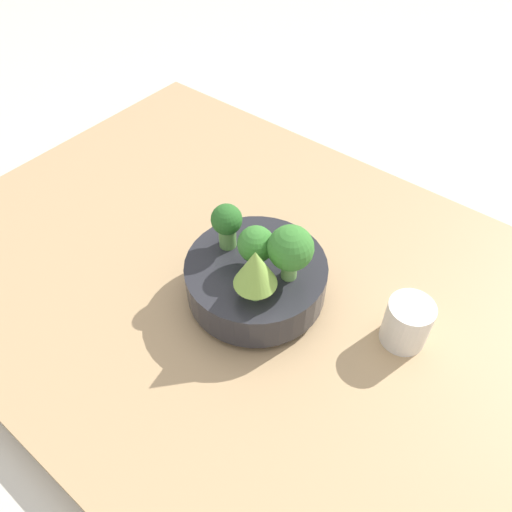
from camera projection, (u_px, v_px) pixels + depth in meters
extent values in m
plane|color=beige|center=(254.00, 297.00, 0.87)|extent=(6.00, 6.00, 0.00)
cube|color=tan|center=(254.00, 289.00, 0.85)|extent=(1.17, 0.81, 0.04)
cylinder|color=#28282D|center=(256.00, 292.00, 0.81)|extent=(0.10, 0.10, 0.01)
cylinder|color=#28282D|center=(256.00, 278.00, 0.78)|extent=(0.22, 0.22, 0.06)
cylinder|color=#7AB256|center=(255.00, 289.00, 0.71)|extent=(0.02, 0.02, 0.03)
cone|color=#84AD47|center=(255.00, 268.00, 0.68)|extent=(0.06, 0.06, 0.06)
cylinder|color=#609347|center=(256.00, 259.00, 0.75)|extent=(0.02, 0.02, 0.03)
sphere|color=#387A2D|center=(256.00, 244.00, 0.73)|extent=(0.06, 0.06, 0.06)
cylinder|color=#7AB256|center=(289.00, 268.00, 0.73)|extent=(0.02, 0.02, 0.04)
sphere|color=#387A2D|center=(291.00, 248.00, 0.70)|extent=(0.07, 0.07, 0.07)
cylinder|color=#609347|center=(228.00, 236.00, 0.78)|extent=(0.03, 0.03, 0.04)
sphere|color=#286023|center=(227.00, 219.00, 0.75)|extent=(0.05, 0.05, 0.05)
cylinder|color=silver|center=(407.00, 323.00, 0.73)|extent=(0.07, 0.07, 0.08)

